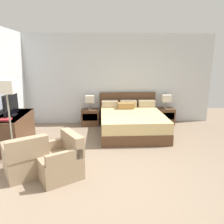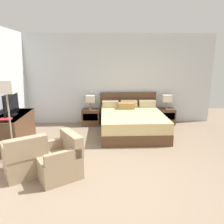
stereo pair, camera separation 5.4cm
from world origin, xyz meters
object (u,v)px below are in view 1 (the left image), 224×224
object	(u,v)px
dresser	(15,131)
bed	(131,122)
armchair_companion	(61,161)
table_lamp_left	(90,99)
book_red_cover	(5,120)
nightstand_right	(165,116)
table_lamp_right	(166,98)
tv	(11,105)
nightstand_left	(90,117)
floor_lamp	(6,92)
armchair_by_window	(26,159)

from	to	relation	value
dresser	bed	bearing A→B (deg)	17.57
armchair_companion	bed	bearing A→B (deg)	55.57
table_lamp_left	book_red_cover	bearing A→B (deg)	-128.23
nightstand_right	table_lamp_right	distance (m)	0.57
bed	tv	xyz separation A→B (m)	(-2.86, -0.94, 0.71)
table_lamp_left	table_lamp_right	world-z (taller)	same
nightstand_left	nightstand_right	size ratio (longest dim) A/B	1.00
table_lamp_left	dresser	size ratio (longest dim) A/B	0.33
bed	floor_lamp	size ratio (longest dim) A/B	1.25
table_lamp_left	armchair_by_window	bearing A→B (deg)	-108.99
floor_lamp	nightstand_left	bearing A→B (deg)	59.42
armchair_by_window	nightstand_right	bearing A→B (deg)	41.03
nightstand_right	book_red_cover	world-z (taller)	book_red_cover
book_red_cover	bed	bearing A→B (deg)	25.38
nightstand_left	bed	bearing A→B (deg)	-32.54
nightstand_right	table_lamp_left	distance (m)	2.44
tv	armchair_by_window	distance (m)	1.59
bed	book_red_cover	world-z (taller)	bed
nightstand_left	table_lamp_right	xyz separation A→B (m)	(2.37, 0.00, 0.57)
armchair_by_window	dresser	bearing A→B (deg)	117.34
nightstand_right	armchair_by_window	world-z (taller)	armchair_by_window
armchair_companion	dresser	bearing A→B (deg)	133.40
bed	floor_lamp	world-z (taller)	floor_lamp
table_lamp_left	book_red_cover	distance (m)	2.68
nightstand_right	bed	bearing A→B (deg)	-147.50
armchair_companion	nightstand_left	bearing A→B (deg)	82.90
armchair_by_window	table_lamp_right	bearing A→B (deg)	41.04
nightstand_right	tv	size ratio (longest dim) A/B	0.70
bed	nightstand_left	distance (m)	1.41
nightstand_left	table_lamp_right	distance (m)	2.44
nightstand_right	tv	distance (m)	4.46
dresser	tv	world-z (taller)	tv
nightstand_left	armchair_by_window	size ratio (longest dim) A/B	0.57
table_lamp_right	bed	bearing A→B (deg)	-147.45
bed	tv	world-z (taller)	tv
table_lamp_right	book_red_cover	xyz separation A→B (m)	(-4.03, -2.11, -0.03)
bed	tv	bearing A→B (deg)	-161.74
table_lamp_left	armchair_by_window	size ratio (longest dim) A/B	0.47
nightstand_right	dresser	world-z (taller)	dresser
armchair_companion	floor_lamp	distance (m)	1.67
table_lamp_right	armchair_by_window	xyz separation A→B (m)	(-3.39, -2.95, -0.54)
table_lamp_left	armchair_by_window	distance (m)	3.16
dresser	floor_lamp	xyz separation A→B (m)	(0.24, -0.76, 1.03)
nightstand_left	tv	bearing A→B (deg)	-134.58
bed	dresser	size ratio (longest dim) A/B	1.55
nightstand_left	table_lamp_left	bearing A→B (deg)	90.00
nightstand_left	tv	xyz separation A→B (m)	(-1.67, -1.70, 0.77)
nightstand_left	table_lamp_left	distance (m)	0.57
nightstand_right	floor_lamp	distance (m)	4.66
tv	floor_lamp	distance (m)	0.87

